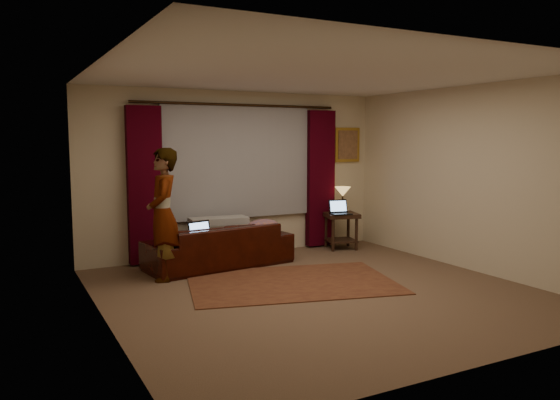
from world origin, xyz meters
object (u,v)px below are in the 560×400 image
at_px(laptop_table, 341,207).
at_px(person, 163,214).
at_px(sofa, 219,237).
at_px(laptop_sofa, 205,232).
at_px(end_table, 341,231).
at_px(tiffany_lamp, 343,199).

bearing_deg(laptop_table, person, -162.00).
height_order(sofa, laptop_sofa, sofa).
distance_m(sofa, laptop_table, 2.23).
distance_m(laptop_sofa, end_table, 2.64).
distance_m(tiffany_lamp, laptop_table, 0.32).
bearing_deg(laptop_table, laptop_sofa, -164.08).
relative_size(laptop_table, person, 0.20).
height_order(tiffany_lamp, laptop_table, tiffany_lamp).
xyz_separation_m(end_table, person, (-3.23, -0.64, 0.56)).
xyz_separation_m(sofa, end_table, (2.31, 0.28, -0.12)).
height_order(end_table, tiffany_lamp, tiffany_lamp).
relative_size(end_table, tiffany_lamp, 1.41).
bearing_deg(end_table, person, -168.77).
bearing_deg(laptop_table, end_table, 63.57).
bearing_deg(person, laptop_table, 114.46).
relative_size(tiffany_lamp, person, 0.25).
bearing_deg(laptop_table, tiffany_lamp, 59.99).
height_order(laptop_sofa, person, person).
xyz_separation_m(end_table, laptop_table, (-0.10, -0.15, 0.42)).
height_order(tiffany_lamp, person, person).
xyz_separation_m(sofa, person, (-0.92, -0.37, 0.44)).
relative_size(laptop_sofa, tiffany_lamp, 0.91).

